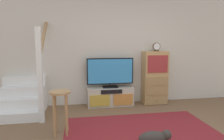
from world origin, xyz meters
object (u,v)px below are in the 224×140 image
at_px(television, 110,72).
at_px(side_cabinet, 155,78).
at_px(media_console, 110,97).
at_px(bar_stool_near, 60,103).
at_px(dog, 155,138).
at_px(desk_clock, 156,47).

xyz_separation_m(television, side_cabinet, (1.12, -0.01, -0.17)).
bearing_deg(media_console, bar_stool_near, -127.26).
relative_size(television, side_cabinet, 0.85).
bearing_deg(television, dog, -79.69).
bearing_deg(television, desk_clock, -1.45).
bearing_deg(dog, television, 100.31).
xyz_separation_m(media_console, dog, (0.36, -1.95, -0.10)).
bearing_deg(desk_clock, television, 178.55).
xyz_separation_m(desk_clock, bar_stool_near, (-2.17, -1.36, -0.86)).
height_order(desk_clock, dog, desk_clock).
height_order(television, bar_stool_near, television).
bearing_deg(bar_stool_near, side_cabinet, 32.59).
distance_m(television, dog, 2.13).
distance_m(bar_stool_near, dog, 1.58).
xyz_separation_m(television, bar_stool_near, (-1.04, -1.39, -0.27)).
height_order(bar_stool_near, dog, bar_stool_near).
relative_size(desk_clock, dog, 0.38).
bearing_deg(side_cabinet, media_console, -179.47).
bearing_deg(dog, desk_clock, 68.44).
height_order(television, dog, television).
relative_size(television, dog, 2.05).
relative_size(bar_stool_near, dog, 1.36).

